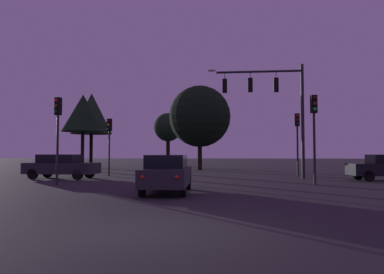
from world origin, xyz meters
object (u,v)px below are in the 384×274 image
(traffic_light_median, at_px, (109,135))
(car_nearside_lane, at_px, (167,173))
(traffic_signal_mast_arm, at_px, (272,98))
(tree_right_cluster, at_px, (200,116))
(tree_center_horizon, at_px, (83,113))
(traffic_light_corner_left, at_px, (297,132))
(traffic_light_far_side, at_px, (58,123))
(tree_behind_sign, at_px, (168,128))
(traffic_light_corner_right, at_px, (314,121))
(car_crossing_left, at_px, (61,166))
(tree_left_far, at_px, (92,114))

(traffic_light_median, relative_size, car_nearside_lane, 0.94)
(traffic_signal_mast_arm, bearing_deg, tree_right_cluster, 113.87)
(car_nearside_lane, bearing_deg, traffic_signal_mast_arm, 56.85)
(traffic_signal_mast_arm, relative_size, tree_center_horizon, 1.00)
(traffic_light_corner_left, xyz_separation_m, tree_right_cluster, (-7.20, 8.97, 2.04))
(traffic_signal_mast_arm, xyz_separation_m, traffic_light_corner_left, (2.11, 2.54, -2.01))
(traffic_signal_mast_arm, relative_size, tree_right_cluster, 0.89)
(traffic_light_median, height_order, car_nearside_lane, traffic_light_median)
(traffic_light_far_side, distance_m, tree_behind_sign, 26.35)
(traffic_light_corner_left, relative_size, traffic_light_median, 1.08)
(traffic_light_corner_right, xyz_separation_m, traffic_light_far_side, (-12.93, -0.50, -0.05))
(car_nearside_lane, bearing_deg, traffic_light_far_side, 151.26)
(traffic_light_far_side, bearing_deg, car_nearside_lane, -28.74)
(car_crossing_left, xyz_separation_m, tree_center_horizon, (-2.89, 11.32, 4.62))
(car_crossing_left, distance_m, tree_behind_sign, 22.59)
(traffic_light_corner_right, distance_m, car_nearside_lane, 8.23)
(traffic_signal_mast_arm, bearing_deg, car_nearside_lane, -123.15)
(traffic_light_far_side, distance_m, car_nearside_lane, 7.28)
(car_nearside_lane, relative_size, tree_behind_sign, 0.66)
(traffic_light_median, distance_m, tree_left_far, 16.69)
(tree_left_far, relative_size, tree_center_horizon, 1.17)
(traffic_light_corner_left, xyz_separation_m, car_nearside_lane, (-7.72, -11.12, -2.31))
(traffic_light_corner_right, height_order, tree_center_horizon, tree_center_horizon)
(traffic_light_median, relative_size, car_crossing_left, 0.88)
(tree_left_far, bearing_deg, traffic_light_far_side, -74.91)
(traffic_light_corner_left, xyz_separation_m, traffic_light_median, (-13.26, -0.49, -0.23))
(car_crossing_left, bearing_deg, tree_right_cluster, 56.67)
(traffic_light_corner_left, height_order, car_crossing_left, traffic_light_corner_left)
(car_crossing_left, height_order, tree_center_horizon, tree_center_horizon)
(tree_left_far, bearing_deg, car_crossing_left, -76.32)
(traffic_signal_mast_arm, distance_m, tree_behind_sign, 22.95)
(traffic_light_corner_right, height_order, tree_behind_sign, tree_behind_sign)
(traffic_signal_mast_arm, height_order, tree_left_far, tree_left_far)
(tree_behind_sign, height_order, tree_center_horizon, tree_center_horizon)
(tree_left_far, distance_m, tree_center_horizon, 6.90)
(traffic_light_median, xyz_separation_m, tree_right_cluster, (6.06, 9.46, 2.26))
(tree_left_far, bearing_deg, tree_center_horizon, -77.38)
(traffic_light_corner_left, distance_m, car_nearside_lane, 13.73)
(traffic_light_median, height_order, tree_left_far, tree_left_far)
(traffic_signal_mast_arm, relative_size, traffic_light_median, 1.78)
(tree_behind_sign, bearing_deg, tree_left_far, -154.94)
(traffic_light_corner_left, bearing_deg, traffic_light_corner_right, -96.51)
(traffic_light_corner_right, bearing_deg, tree_center_horizon, 139.08)
(traffic_light_median, height_order, car_crossing_left, traffic_light_median)
(traffic_light_median, bearing_deg, tree_left_far, 113.48)
(traffic_light_far_side, distance_m, car_crossing_left, 5.17)
(car_crossing_left, height_order, tree_right_cluster, tree_right_cluster)
(traffic_signal_mast_arm, bearing_deg, tree_center_horizon, 147.35)
(traffic_light_corner_left, relative_size, tree_behind_sign, 0.67)
(traffic_light_median, bearing_deg, traffic_light_corner_right, -28.73)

